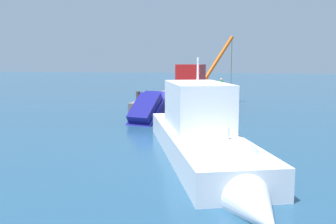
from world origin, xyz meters
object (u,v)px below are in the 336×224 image
at_px(dock_worker, 221,89).
at_px(moored_yacht, 210,152).
at_px(salvaged_car, 146,114).
at_px(crane_truck, 196,81).

distance_m(dock_worker, moored_yacht, 16.44).
bearing_deg(salvaged_car, moored_yacht, 28.11).
bearing_deg(dock_worker, moored_yacht, 1.71).
relative_size(crane_truck, moored_yacht, 0.58).
xyz_separation_m(dock_worker, moored_yacht, (16.37, 0.49, -1.47)).
bearing_deg(salvaged_car, dock_worker, 141.20).
distance_m(crane_truck, dock_worker, 3.03).
height_order(crane_truck, moored_yacht, crane_truck).
xyz_separation_m(crane_truck, moored_yacht, (18.23, 2.83, -1.97)).
height_order(dock_worker, moored_yacht, moored_yacht).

